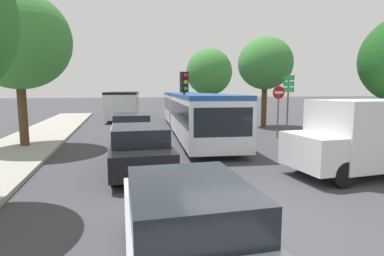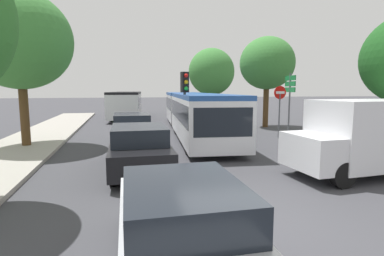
{
  "view_description": "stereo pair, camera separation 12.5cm",
  "coord_description": "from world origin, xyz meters",
  "px_view_note": "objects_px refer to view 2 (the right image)",
  "views": [
    {
      "loc": [
        -2.49,
        -5.18,
        2.61
      ],
      "look_at": [
        0.2,
        5.55,
        1.2
      ],
      "focal_mm": 28.0,
      "sensor_mm": 36.0,
      "label": 1
    },
    {
      "loc": [
        -2.37,
        -5.21,
        2.61
      ],
      "look_at": [
        0.2,
        5.55,
        1.2
      ],
      "focal_mm": 28.0,
      "sensor_mm": 36.0,
      "label": 2
    }
  ],
  "objects_px": {
    "no_entry_sign": "(280,104)",
    "queued_car_silver": "(182,229)",
    "tree_right_mid": "(266,65)",
    "tree_right_far": "(211,72)",
    "queued_car_black": "(139,148)",
    "queued_car_white": "(132,129)",
    "tree_left_mid": "(20,43)",
    "white_van": "(373,135)",
    "traffic_light": "(185,92)",
    "direction_sign_post": "(290,91)",
    "city_bus_rear": "(127,103)",
    "articulated_bus": "(193,110)"
  },
  "relations": [
    {
      "from": "no_entry_sign",
      "to": "queued_car_silver",
      "type": "bearing_deg",
      "value": -35.14
    },
    {
      "from": "tree_right_mid",
      "to": "tree_right_far",
      "type": "relative_size",
      "value": 0.87
    },
    {
      "from": "queued_car_black",
      "to": "queued_car_white",
      "type": "relative_size",
      "value": 1.01
    },
    {
      "from": "no_entry_sign",
      "to": "tree_left_mid",
      "type": "height_order",
      "value": "tree_left_mid"
    },
    {
      "from": "white_van",
      "to": "tree_left_mid",
      "type": "distance_m",
      "value": 14.11
    },
    {
      "from": "queued_car_black",
      "to": "no_entry_sign",
      "type": "relative_size",
      "value": 1.52
    },
    {
      "from": "queued_car_silver",
      "to": "traffic_light",
      "type": "height_order",
      "value": "traffic_light"
    },
    {
      "from": "white_van",
      "to": "tree_right_far",
      "type": "xyz_separation_m",
      "value": [
        2.39,
        24.68,
        3.35
      ]
    },
    {
      "from": "direction_sign_post",
      "to": "tree_left_mid",
      "type": "height_order",
      "value": "tree_left_mid"
    },
    {
      "from": "queued_car_black",
      "to": "no_entry_sign",
      "type": "distance_m",
      "value": 9.43
    },
    {
      "from": "white_van",
      "to": "tree_left_mid",
      "type": "height_order",
      "value": "tree_left_mid"
    },
    {
      "from": "queued_car_silver",
      "to": "white_van",
      "type": "xyz_separation_m",
      "value": [
        6.75,
        3.67,
        0.54
      ]
    },
    {
      "from": "city_bus_rear",
      "to": "traffic_light",
      "type": "distance_m",
      "value": 16.09
    },
    {
      "from": "queued_car_black",
      "to": "queued_car_white",
      "type": "xyz_separation_m",
      "value": [
        -0.03,
        5.11,
        -0.01
      ]
    },
    {
      "from": "direction_sign_post",
      "to": "tree_right_far",
      "type": "relative_size",
      "value": 0.5
    },
    {
      "from": "queued_car_white",
      "to": "direction_sign_post",
      "type": "xyz_separation_m",
      "value": [
        9.23,
        1.27,
        1.82
      ]
    },
    {
      "from": "no_entry_sign",
      "to": "tree_right_far",
      "type": "distance_m",
      "value": 17.82
    },
    {
      "from": "direction_sign_post",
      "to": "traffic_light",
      "type": "bearing_deg",
      "value": 30.75
    },
    {
      "from": "tree_left_mid",
      "to": "queued_car_silver",
      "type": "bearing_deg",
      "value": -65.55
    },
    {
      "from": "no_entry_sign",
      "to": "direction_sign_post",
      "type": "relative_size",
      "value": 0.78
    },
    {
      "from": "queued_car_black",
      "to": "white_van",
      "type": "height_order",
      "value": "white_van"
    },
    {
      "from": "queued_car_silver",
      "to": "white_van",
      "type": "height_order",
      "value": "white_van"
    },
    {
      "from": "queued_car_silver",
      "to": "tree_right_mid",
      "type": "relative_size",
      "value": 0.64
    },
    {
      "from": "white_van",
      "to": "direction_sign_post",
      "type": "height_order",
      "value": "direction_sign_post"
    },
    {
      "from": "queued_car_white",
      "to": "white_van",
      "type": "bearing_deg",
      "value": -134.64
    },
    {
      "from": "city_bus_rear",
      "to": "traffic_light",
      "type": "relative_size",
      "value": 3.37
    },
    {
      "from": "queued_car_black",
      "to": "tree_right_mid",
      "type": "distance_m",
      "value": 14.0
    },
    {
      "from": "no_entry_sign",
      "to": "tree_left_mid",
      "type": "bearing_deg",
      "value": -90.11
    },
    {
      "from": "articulated_bus",
      "to": "queued_car_white",
      "type": "distance_m",
      "value": 5.05
    },
    {
      "from": "articulated_bus",
      "to": "queued_car_black",
      "type": "relative_size",
      "value": 3.82
    },
    {
      "from": "city_bus_rear",
      "to": "tree_left_mid",
      "type": "height_order",
      "value": "tree_left_mid"
    },
    {
      "from": "articulated_bus",
      "to": "queued_car_black",
      "type": "xyz_separation_m",
      "value": [
        -3.78,
        -8.36,
        -0.64
      ]
    },
    {
      "from": "no_entry_sign",
      "to": "queued_car_black",
      "type": "bearing_deg",
      "value": -56.9
    },
    {
      "from": "tree_left_mid",
      "to": "tree_right_mid",
      "type": "xyz_separation_m",
      "value": [
        14.06,
        4.63,
        -0.29
      ]
    },
    {
      "from": "city_bus_rear",
      "to": "queued_car_silver",
      "type": "relative_size",
      "value": 2.86
    },
    {
      "from": "articulated_bus",
      "to": "traffic_light",
      "type": "xyz_separation_m",
      "value": [
        -1.53,
        -4.87,
        1.11
      ]
    },
    {
      "from": "queued_car_white",
      "to": "queued_car_silver",
      "type": "bearing_deg",
      "value": -177.76
    },
    {
      "from": "queued_car_silver",
      "to": "white_van",
      "type": "relative_size",
      "value": 0.79
    },
    {
      "from": "no_entry_sign",
      "to": "tree_right_mid",
      "type": "height_order",
      "value": "tree_right_mid"
    },
    {
      "from": "traffic_light",
      "to": "queued_car_silver",
      "type": "bearing_deg",
      "value": -24.77
    },
    {
      "from": "articulated_bus",
      "to": "traffic_light",
      "type": "bearing_deg",
      "value": -11.6
    },
    {
      "from": "city_bus_rear",
      "to": "tree_left_mid",
      "type": "bearing_deg",
      "value": 166.69
    },
    {
      "from": "articulated_bus",
      "to": "white_van",
      "type": "distance_m",
      "value": 10.87
    },
    {
      "from": "city_bus_rear",
      "to": "queued_car_silver",
      "type": "bearing_deg",
      "value": -174.52
    },
    {
      "from": "queued_car_silver",
      "to": "tree_right_far",
      "type": "distance_m",
      "value": 30.04
    },
    {
      "from": "tree_left_mid",
      "to": "tree_right_far",
      "type": "xyz_separation_m",
      "value": [
        14.06,
        17.52,
        -0.04
      ]
    },
    {
      "from": "direction_sign_post",
      "to": "tree_right_far",
      "type": "height_order",
      "value": "tree_right_far"
    },
    {
      "from": "articulated_bus",
      "to": "direction_sign_post",
      "type": "relative_size",
      "value": 4.55
    },
    {
      "from": "no_entry_sign",
      "to": "direction_sign_post",
      "type": "distance_m",
      "value": 1.98
    },
    {
      "from": "queued_car_black",
      "to": "no_entry_sign",
      "type": "xyz_separation_m",
      "value": [
        7.85,
        5.11,
        1.13
      ]
    }
  ]
}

